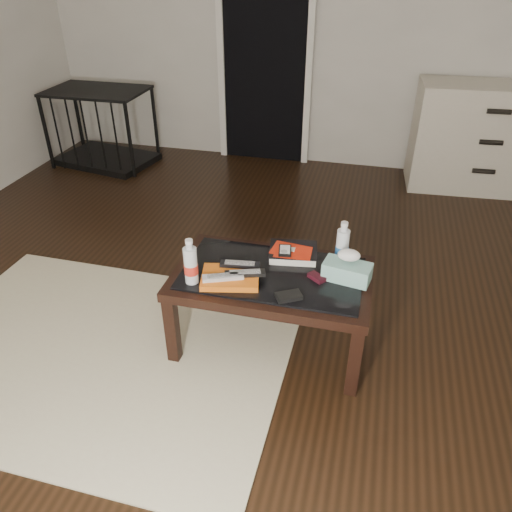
# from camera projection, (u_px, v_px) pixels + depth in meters

# --- Properties ---
(ground) EXTENTS (5.00, 5.00, 0.00)m
(ground) POSITION_uv_depth(u_px,v_px,m) (235.00, 307.00, 3.02)
(ground) COLOR black
(ground) RESTS_ON ground
(room_shell) EXTENTS (5.00, 5.00, 5.00)m
(room_shell) POSITION_uv_depth(u_px,v_px,m) (226.00, 12.00, 2.16)
(room_shell) COLOR beige
(room_shell) RESTS_ON ground
(doorway) EXTENTS (0.90, 0.08, 2.07)m
(doorway) POSITION_uv_depth(u_px,v_px,m) (265.00, 51.00, 4.58)
(doorway) COLOR black
(doorway) RESTS_ON ground
(coffee_table) EXTENTS (1.00, 0.60, 0.46)m
(coffee_table) POSITION_uv_depth(u_px,v_px,m) (272.00, 283.00, 2.56)
(coffee_table) COLOR black
(coffee_table) RESTS_ON ground
(rug) EXTENTS (2.02, 1.52, 0.01)m
(rug) POSITION_uv_depth(u_px,v_px,m) (100.00, 351.00, 2.69)
(rug) COLOR #C3BA97
(rug) RESTS_ON ground
(dresser) EXTENTS (1.23, 0.57, 0.90)m
(dresser) POSITION_uv_depth(u_px,v_px,m) (485.00, 138.00, 4.28)
(dresser) COLOR beige
(dresser) RESTS_ON ground
(pet_crate) EXTENTS (0.99, 0.76, 0.71)m
(pet_crate) POSITION_uv_depth(u_px,v_px,m) (104.00, 140.00, 4.90)
(pet_crate) COLOR black
(pet_crate) RESTS_ON ground
(magazines) EXTENTS (0.32, 0.27, 0.03)m
(magazines) POSITION_uv_depth(u_px,v_px,m) (230.00, 277.00, 2.46)
(magazines) COLOR orange
(magazines) RESTS_ON coffee_table
(remote_silver) EXTENTS (0.20, 0.12, 0.02)m
(remote_silver) POSITION_uv_depth(u_px,v_px,m) (223.00, 277.00, 2.41)
(remote_silver) COLOR #B1B1B6
(remote_silver) RESTS_ON magazines
(remote_black_front) EXTENTS (0.21, 0.11, 0.02)m
(remote_black_front) POSITION_uv_depth(u_px,v_px,m) (245.00, 273.00, 2.44)
(remote_black_front) COLOR black
(remote_black_front) RESTS_ON magazines
(remote_black_back) EXTENTS (0.21, 0.08, 0.02)m
(remote_black_back) POSITION_uv_depth(u_px,v_px,m) (240.00, 264.00, 2.51)
(remote_black_back) COLOR black
(remote_black_back) RESTS_ON magazines
(textbook) EXTENTS (0.28, 0.23, 0.05)m
(textbook) POSITION_uv_depth(u_px,v_px,m) (293.00, 253.00, 2.64)
(textbook) COLOR black
(textbook) RESTS_ON coffee_table
(dvd_mailers) EXTENTS (0.20, 0.16, 0.01)m
(dvd_mailers) POSITION_uv_depth(u_px,v_px,m) (290.00, 250.00, 2.61)
(dvd_mailers) COLOR red
(dvd_mailers) RESTS_ON textbook
(ipod) EXTENTS (0.08, 0.11, 0.02)m
(ipod) POSITION_uv_depth(u_px,v_px,m) (285.00, 250.00, 2.58)
(ipod) COLOR black
(ipod) RESTS_ON dvd_mailers
(flip_phone) EXTENTS (0.10, 0.09, 0.02)m
(flip_phone) POSITION_uv_depth(u_px,v_px,m) (317.00, 277.00, 2.46)
(flip_phone) COLOR black
(flip_phone) RESTS_ON coffee_table
(wallet) EXTENTS (0.14, 0.12, 0.02)m
(wallet) POSITION_uv_depth(u_px,v_px,m) (289.00, 296.00, 2.33)
(wallet) COLOR black
(wallet) RESTS_ON coffee_table
(water_bottle_left) EXTENTS (0.07, 0.07, 0.24)m
(water_bottle_left) POSITION_uv_depth(u_px,v_px,m) (190.00, 261.00, 2.39)
(water_bottle_left) COLOR silver
(water_bottle_left) RESTS_ON coffee_table
(water_bottle_right) EXTENTS (0.07, 0.07, 0.24)m
(water_bottle_right) POSITION_uv_depth(u_px,v_px,m) (343.00, 243.00, 2.53)
(water_bottle_right) COLOR silver
(water_bottle_right) RESTS_ON coffee_table
(tissue_box) EXTENTS (0.25, 0.16, 0.09)m
(tissue_box) POSITION_uv_depth(u_px,v_px,m) (347.00, 271.00, 2.45)
(tissue_box) COLOR teal
(tissue_box) RESTS_ON coffee_table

